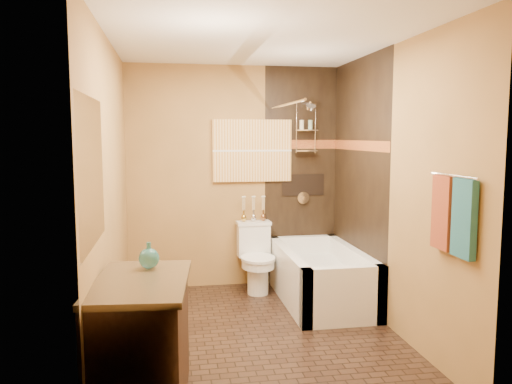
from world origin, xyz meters
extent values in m
plane|color=black|center=(0.00, 0.00, 0.00)|extent=(3.00, 3.00, 0.00)
cube|color=#AE7E43|center=(-1.20, 0.00, 1.25)|extent=(0.02, 3.00, 2.50)
cube|color=#AE7E43|center=(1.20, 0.00, 1.25)|extent=(0.02, 3.00, 2.50)
cube|color=#AE7E43|center=(0.00, 1.50, 1.25)|extent=(2.40, 0.02, 2.50)
cube|color=#AE7E43|center=(0.00, -1.50, 1.25)|extent=(2.40, 0.02, 2.50)
plane|color=silver|center=(0.00, 0.00, 2.50)|extent=(3.00, 3.00, 0.00)
cube|color=black|center=(0.78, 1.49, 1.25)|extent=(0.85, 0.01, 2.50)
cube|color=black|center=(1.19, 0.75, 1.25)|extent=(0.01, 1.50, 2.50)
cube|color=maroon|center=(0.78, 1.48, 1.62)|extent=(0.85, 0.01, 0.10)
cube|color=maroon|center=(1.18, 0.75, 1.62)|extent=(0.01, 1.50, 0.10)
cube|color=black|center=(0.80, 1.48, 1.15)|extent=(0.50, 0.01, 0.25)
cylinder|color=silver|center=(0.80, 1.35, 2.08)|extent=(0.02, 0.26, 0.02)
cylinder|color=silver|center=(0.80, 1.20, 2.03)|extent=(0.11, 0.11, 0.09)
cylinder|color=silver|center=(0.80, 1.47, 1.00)|extent=(0.14, 0.02, 0.14)
cylinder|color=silver|center=(0.40, 0.75, 2.02)|extent=(0.03, 1.55, 0.03)
cylinder|color=silver|center=(1.15, -1.05, 1.45)|extent=(0.02, 0.55, 0.02)
cube|color=#1C4C5E|center=(1.16, -1.18, 1.18)|extent=(0.05, 0.22, 0.52)
cube|color=maroon|center=(1.16, -0.92, 1.18)|extent=(0.05, 0.22, 0.52)
cube|color=orange|center=(0.20, 1.48, 1.55)|extent=(0.90, 0.04, 0.70)
cube|color=white|center=(-1.19, -1.00, 1.50)|extent=(0.01, 1.00, 0.90)
cube|color=white|center=(0.80, 0.05, 0.28)|extent=(0.80, 0.10, 0.55)
cube|color=white|center=(0.80, 1.45, 0.28)|extent=(0.80, 0.10, 0.55)
cube|color=white|center=(0.45, 0.75, 0.28)|extent=(0.10, 1.50, 0.55)
cube|color=white|center=(1.15, 0.75, 0.28)|extent=(0.10, 1.50, 0.55)
cube|color=white|center=(0.80, 0.75, 0.17)|extent=(0.64, 1.34, 0.35)
cube|color=white|center=(0.20, 1.39, 0.53)|extent=(0.37, 0.18, 0.36)
cube|color=white|center=(0.20, 1.39, 0.73)|extent=(0.39, 0.20, 0.04)
cylinder|color=white|center=(0.20, 1.10, 0.18)|extent=(0.23, 0.23, 0.36)
cylinder|color=white|center=(0.20, 1.10, 0.34)|extent=(0.35, 0.35, 0.10)
cylinder|color=white|center=(0.20, 1.10, 0.40)|extent=(0.37, 0.37, 0.03)
cube|color=black|center=(-0.92, -1.00, 0.39)|extent=(0.62, 0.93, 0.79)
cube|color=black|center=(-0.91, -1.00, 0.81)|extent=(0.66, 0.98, 0.04)
camera|label=1|loc=(-0.73, -4.11, 1.72)|focal=35.00mm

